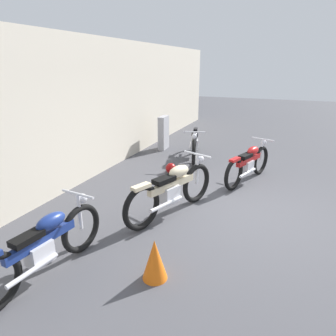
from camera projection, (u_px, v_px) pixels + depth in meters
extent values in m
plane|color=#47474C|center=(239.00, 209.00, 5.64)|extent=(40.00, 40.00, 0.00)
cube|color=beige|center=(71.00, 112.00, 6.45)|extent=(18.00, 0.30, 3.20)
cube|color=#9E9EA3|center=(164.00, 133.00, 9.50)|extent=(0.53, 0.23, 1.04)
sphere|color=maroon|center=(171.00, 168.00, 7.45)|extent=(0.26, 0.26, 0.26)
cone|color=orange|center=(155.00, 259.00, 3.73)|extent=(0.32, 0.32, 0.55)
torus|color=black|center=(194.00, 152.00, 8.01)|extent=(0.72, 0.28, 0.72)
torus|color=black|center=(195.00, 140.00, 9.26)|extent=(0.72, 0.28, 0.72)
cube|color=silver|center=(195.00, 144.00, 8.67)|extent=(0.36, 0.28, 0.28)
cube|color=black|center=(195.00, 140.00, 8.57)|extent=(1.00, 0.37, 0.12)
ellipsoid|color=black|center=(195.00, 135.00, 8.35)|extent=(0.47, 0.31, 0.20)
cube|color=black|center=(195.00, 134.00, 8.70)|extent=(0.43, 0.28, 0.08)
cube|color=black|center=(195.00, 129.00, 9.15)|extent=(0.34, 0.20, 0.06)
cylinder|color=silver|center=(194.00, 142.00, 7.92)|extent=(0.06, 0.06, 0.54)
cylinder|color=silver|center=(194.00, 132.00, 7.83)|extent=(0.19, 0.56, 0.04)
sphere|color=silver|center=(194.00, 136.00, 7.79)|extent=(0.14, 0.14, 0.14)
cylinder|color=silver|center=(191.00, 145.00, 8.89)|extent=(0.68, 0.25, 0.06)
torus|color=black|center=(81.00, 228.00, 4.28)|extent=(0.72, 0.17, 0.71)
cube|color=silver|center=(40.00, 253.00, 3.68)|extent=(0.33, 0.23, 0.27)
cube|color=navy|center=(41.00, 240.00, 3.67)|extent=(1.01, 0.21, 0.12)
ellipsoid|color=navy|center=(51.00, 221.00, 3.76)|extent=(0.45, 0.24, 0.20)
cube|color=black|center=(27.00, 238.00, 3.49)|extent=(0.41, 0.22, 0.08)
cylinder|color=silver|center=(79.00, 212.00, 4.19)|extent=(0.05, 0.05, 0.54)
cylinder|color=silver|center=(78.00, 194.00, 4.10)|extent=(0.10, 0.57, 0.04)
sphere|color=silver|center=(82.00, 198.00, 4.20)|extent=(0.14, 0.14, 0.14)
cylinder|color=silver|center=(33.00, 270.00, 3.49)|extent=(0.69, 0.13, 0.06)
torus|color=black|center=(196.00, 183.00, 5.82)|extent=(0.76, 0.36, 0.78)
torus|color=black|center=(142.00, 208.00, 4.83)|extent=(0.76, 0.36, 0.78)
cube|color=silver|center=(170.00, 194.00, 5.28)|extent=(0.39, 0.32, 0.30)
cube|color=beige|center=(172.00, 184.00, 5.26)|extent=(1.06, 0.48, 0.13)
ellipsoid|color=beige|center=(179.00, 171.00, 5.33)|extent=(0.51, 0.36, 0.21)
cube|color=black|center=(164.00, 180.00, 5.09)|extent=(0.47, 0.33, 0.09)
cube|color=beige|center=(141.00, 187.00, 4.71)|extent=(0.36, 0.24, 0.06)
cylinder|color=silver|center=(197.00, 169.00, 5.73)|extent=(0.06, 0.06, 0.59)
cylinder|color=silver|center=(197.00, 154.00, 5.63)|extent=(0.25, 0.59, 0.04)
sphere|color=silver|center=(200.00, 159.00, 5.73)|extent=(0.15, 0.15, 0.15)
cylinder|color=silver|center=(167.00, 204.00, 5.08)|extent=(0.72, 0.32, 0.06)
torus|color=black|center=(260.00, 160.00, 7.32)|extent=(0.70, 0.31, 0.71)
torus|color=black|center=(234.00, 174.00, 6.39)|extent=(0.70, 0.31, 0.71)
cube|color=silver|center=(247.00, 167.00, 6.81)|extent=(0.36, 0.28, 0.27)
cube|color=#B21919|center=(249.00, 160.00, 6.80)|extent=(0.97, 0.41, 0.12)
ellipsoid|color=#B21919|center=(253.00, 151.00, 6.87)|extent=(0.47, 0.32, 0.19)
cube|color=black|center=(246.00, 156.00, 6.63)|extent=(0.42, 0.29, 0.08)
cube|color=#B21919|center=(235.00, 160.00, 6.28)|extent=(0.33, 0.21, 0.06)
cylinder|color=silver|center=(262.00, 150.00, 7.23)|extent=(0.05, 0.05, 0.53)
cylinder|color=silver|center=(263.00, 139.00, 7.15)|extent=(0.21, 0.54, 0.03)
sphere|color=silver|center=(264.00, 142.00, 7.23)|extent=(0.14, 0.14, 0.14)
cylinder|color=silver|center=(248.00, 173.00, 6.63)|extent=(0.66, 0.27, 0.06)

